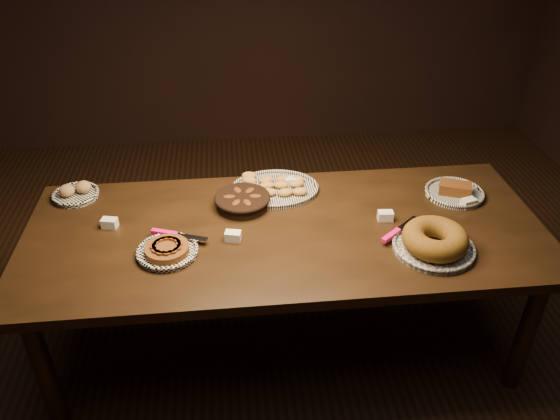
{
  "coord_description": "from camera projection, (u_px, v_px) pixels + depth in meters",
  "views": [
    {
      "loc": [
        -0.24,
        -2.04,
        2.21
      ],
      "look_at": [
        -0.02,
        0.05,
        0.82
      ],
      "focal_mm": 35.0,
      "sensor_mm": 36.0,
      "label": 1
    }
  ],
  "objects": [
    {
      "name": "buffet_table",
      "position": [
        286.0,
        241.0,
        2.56
      ],
      "size": [
        2.4,
        1.0,
        0.75
      ],
      "color": "black",
      "rests_on": "ground"
    },
    {
      "name": "bundt_cake_plate",
      "position": [
        434.0,
        241.0,
        2.36
      ],
      "size": [
        0.4,
        0.41,
        0.11
      ],
      "rotation": [
        0.0,
        0.0,
        0.33
      ],
      "color": "black",
      "rests_on": "buffet_table"
    },
    {
      "name": "bread_roll_plate",
      "position": [
        76.0,
        193.0,
        2.74
      ],
      "size": [
        0.23,
        0.23,
        0.07
      ],
      "rotation": [
        0.0,
        0.0,
        0.09
      ],
      "color": "white",
      "rests_on": "buffet_table"
    },
    {
      "name": "ground",
      "position": [
        285.0,
        342.0,
        2.93
      ],
      "size": [
        5.0,
        5.0,
        0.0
      ],
      "primitive_type": "plane",
      "color": "black",
      "rests_on": "ground"
    },
    {
      "name": "apple_tart_plate",
      "position": [
        167.0,
        250.0,
        2.35
      ],
      "size": [
        0.31,
        0.29,
        0.05
      ],
      "rotation": [
        0.0,
        0.0,
        0.09
      ],
      "color": "white",
      "rests_on": "buffet_table"
    },
    {
      "name": "madeleine_platter",
      "position": [
        274.0,
        187.0,
        2.79
      ],
      "size": [
        0.45,
        0.36,
        0.05
      ],
      "rotation": [
        0.0,
        0.0,
        -0.41
      ],
      "color": "black",
      "rests_on": "buffet_table"
    },
    {
      "name": "loaf_plate",
      "position": [
        455.0,
        192.0,
        2.75
      ],
      "size": [
        0.29,
        0.29,
        0.07
      ],
      "rotation": [
        0.0,
        0.0,
        -0.37
      ],
      "color": "black",
      "rests_on": "buffet_table"
    },
    {
      "name": "tent_cards",
      "position": [
        300.0,
        211.0,
        2.6
      ],
      "size": [
        1.79,
        0.5,
        0.04
      ],
      "color": "white",
      "rests_on": "buffet_table"
    },
    {
      "name": "croissant_basket",
      "position": [
        242.0,
        200.0,
        2.65
      ],
      "size": [
        0.28,
        0.28,
        0.07
      ],
      "rotation": [
        0.0,
        0.0,
        0.14
      ],
      "color": "black",
      "rests_on": "buffet_table"
    }
  ]
}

